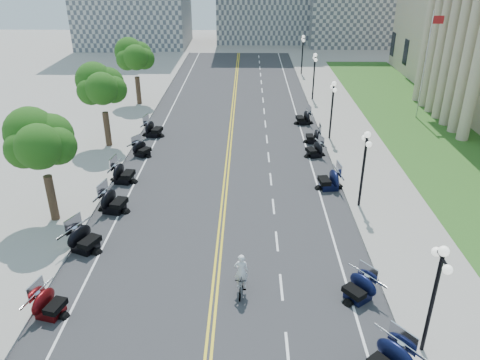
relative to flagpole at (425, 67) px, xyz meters
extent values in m
plane|color=gray|center=(-18.00, -22.00, -5.00)|extent=(160.00, 160.00, 0.00)
cube|color=#333335|center=(-18.00, -12.00, -5.00)|extent=(16.00, 90.00, 0.01)
cube|color=yellow|center=(-18.12, -12.00, -4.99)|extent=(0.12, 90.00, 0.00)
cube|color=yellow|center=(-17.88, -12.00, -4.99)|extent=(0.12, 90.00, 0.00)
cube|color=white|center=(-11.60, -12.00, -4.99)|extent=(0.12, 90.00, 0.00)
cube|color=white|center=(-24.40, -12.00, -4.99)|extent=(0.12, 90.00, 0.00)
cube|color=white|center=(-14.80, -30.00, -4.99)|extent=(0.12, 2.00, 0.00)
cube|color=white|center=(-14.80, -26.00, -4.99)|extent=(0.12, 2.00, 0.00)
cube|color=white|center=(-14.80, -22.00, -4.99)|extent=(0.12, 2.00, 0.00)
cube|color=white|center=(-14.80, -18.00, -4.99)|extent=(0.12, 2.00, 0.00)
cube|color=white|center=(-14.80, -14.00, -4.99)|extent=(0.12, 2.00, 0.00)
cube|color=white|center=(-14.80, -10.00, -4.99)|extent=(0.12, 2.00, 0.00)
cube|color=white|center=(-14.80, -6.00, -4.99)|extent=(0.12, 2.00, 0.00)
cube|color=white|center=(-14.80, -2.00, -4.99)|extent=(0.12, 2.00, 0.00)
cube|color=white|center=(-14.80, 2.00, -4.99)|extent=(0.12, 2.00, 0.00)
cube|color=white|center=(-14.80, 6.00, -4.99)|extent=(0.12, 2.00, 0.00)
cube|color=white|center=(-14.80, 10.00, -4.99)|extent=(0.12, 2.00, 0.00)
cube|color=white|center=(-14.80, 14.00, -4.99)|extent=(0.12, 2.00, 0.00)
cube|color=white|center=(-14.80, 18.00, -4.99)|extent=(0.12, 2.00, 0.00)
cube|color=white|center=(-14.80, 22.00, -4.99)|extent=(0.12, 2.00, 0.00)
cube|color=white|center=(-14.80, 26.00, -4.99)|extent=(0.12, 2.00, 0.00)
cube|color=white|center=(-14.80, 30.00, -4.99)|extent=(0.12, 2.00, 0.00)
cube|color=#9E9991|center=(-7.50, -12.00, -4.92)|extent=(5.00, 90.00, 0.15)
cube|color=#9E9991|center=(-28.50, -12.00, -4.92)|extent=(5.00, 90.00, 0.15)
cube|color=#356023|center=(-0.50, -4.00, -4.95)|extent=(9.00, 60.00, 0.10)
imported|color=#A51414|center=(-16.74, -26.46, -4.46)|extent=(0.66, 1.85, 1.09)
imported|color=silver|center=(-16.74, -26.46, -3.00)|extent=(0.67, 0.44, 1.83)
camera|label=1|loc=(-16.49, -44.10, 9.53)|focal=35.00mm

